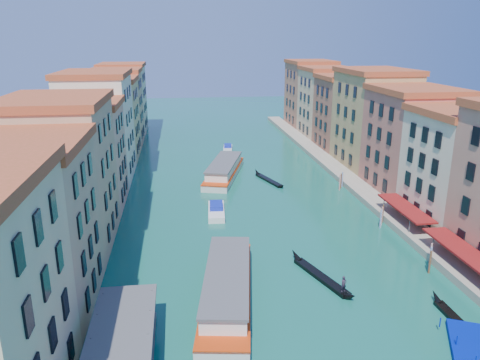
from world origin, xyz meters
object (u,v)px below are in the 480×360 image
object	(u,v)px
vaporetto_far	(224,170)
gondola_fore	(321,275)
gondola_right	(463,325)
blue_dock	(476,345)
vaporetto_near	(227,286)
vaporetto_stop	(122,359)

from	to	relation	value
vaporetto_far	gondola_fore	size ratio (longest dim) A/B	1.79
gondola_fore	gondola_right	world-z (taller)	gondola_fore
gondola_right	vaporetto_far	bearing A→B (deg)	107.37
gondola_right	blue_dock	distance (m)	2.90
blue_dock	vaporetto_near	bearing A→B (deg)	176.86
vaporetto_far	gondola_fore	bearing A→B (deg)	-64.89
vaporetto_far	vaporetto_near	bearing A→B (deg)	-79.37
vaporetto_stop	gondola_fore	xyz separation A→B (m)	(21.29, 13.39, -1.01)
vaporetto_near	blue_dock	xyz separation A→B (m)	(21.50, -11.49, -1.18)
vaporetto_stop	gondola_right	world-z (taller)	vaporetto_stop
vaporetto_near	gondola_fore	bearing A→B (deg)	22.40
vaporetto_far	gondola_fore	world-z (taller)	vaporetto_far
gondola_fore	blue_dock	size ratio (longest dim) A/B	1.55
vaporetto_near	blue_dock	distance (m)	24.40
vaporetto_stop	blue_dock	distance (m)	31.53
vaporetto_near	gondola_fore	xyz separation A→B (m)	(11.29, 2.73, -1.03)
vaporetto_far	gondola_fore	distance (m)	43.93
vaporetto_stop	blue_dock	bearing A→B (deg)	-1.51
gondola_fore	vaporetto_near	bearing A→B (deg)	174.44
vaporetto_near	vaporetto_far	distance (m)	46.30
vaporetto_stop	blue_dock	size ratio (longest dim) A/B	2.06
vaporetto_stop	vaporetto_near	world-z (taller)	vaporetto_stop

